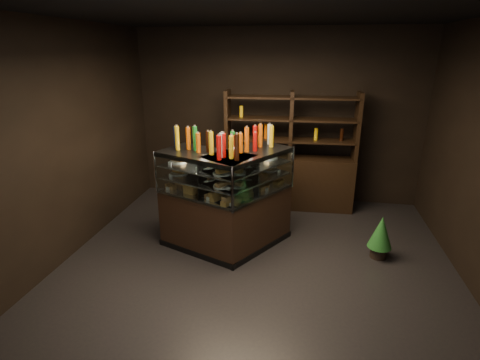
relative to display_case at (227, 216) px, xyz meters
name	(u,v)px	position (x,y,z in m)	size (l,w,h in m)	color
ground	(256,267)	(0.47, -0.48, -0.46)	(5.00, 5.00, 0.00)	black
room_shell	(258,116)	(0.47, -0.48, 1.48)	(5.02, 5.02, 3.01)	black
display_case	(227,216)	(0.00, 0.00, 0.00)	(1.83, 1.41, 1.38)	black
food_display	(227,176)	(0.00, 0.00, 0.58)	(1.50, 1.07, 0.43)	#C78847
bottles_top	(227,142)	(0.00, 0.00, 1.05)	(1.33, 0.93, 0.30)	#0F38B2
potted_conifer	(381,231)	(2.04, 0.06, -0.08)	(0.31, 0.31, 0.67)	black
back_shelving	(289,173)	(0.75, 1.57, 0.15)	(2.19, 0.51, 2.00)	black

